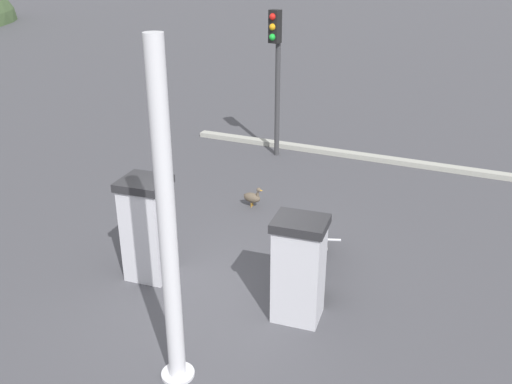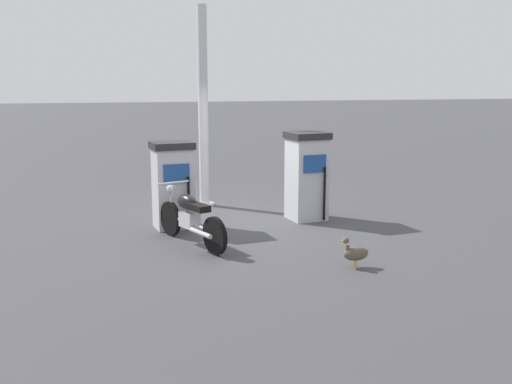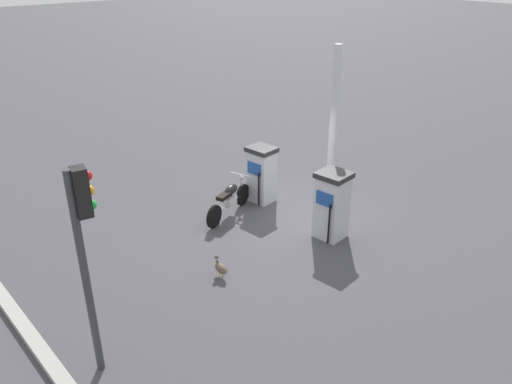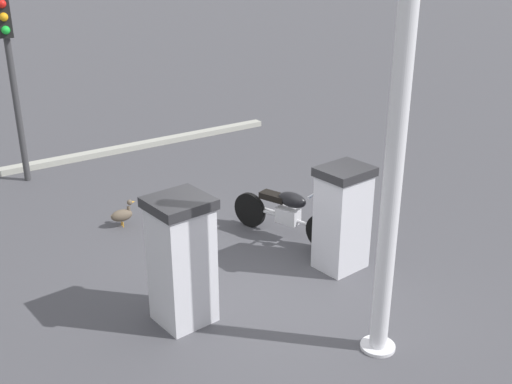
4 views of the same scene
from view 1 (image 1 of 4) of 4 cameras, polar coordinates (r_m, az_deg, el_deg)
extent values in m
plane|color=#424247|center=(8.38, -3.64, -10.34)|extent=(120.00, 120.00, 0.00)
cube|color=silver|center=(7.53, 4.42, -8.37)|extent=(0.61, 0.70, 1.39)
cube|color=#1E478C|center=(7.61, 5.03, -5.35)|extent=(0.09, 0.45, 0.32)
cube|color=#262628|center=(7.16, 4.61, -3.26)|extent=(0.67, 0.77, 0.12)
cylinder|color=black|center=(7.94, 3.61, -8.26)|extent=(0.05, 0.05, 0.90)
cube|color=silver|center=(8.57, -11.07, -4.09)|extent=(0.67, 0.70, 1.50)
cube|color=#1E478C|center=(8.67, -10.24, -1.25)|extent=(0.08, 0.44, 0.32)
cube|color=#262628|center=(8.23, -11.51, 0.89)|extent=(0.74, 0.77, 0.12)
cylinder|color=black|center=(9.03, -10.94, -4.19)|extent=(0.05, 0.05, 0.97)
cylinder|color=black|center=(8.15, 6.55, -9.11)|extent=(0.56, 0.28, 0.57)
cylinder|color=black|center=(9.33, 6.33, -4.54)|extent=(0.56, 0.28, 0.57)
cube|color=silver|center=(8.64, 6.47, -6.27)|extent=(0.41, 0.32, 0.24)
cylinder|color=silver|center=(8.71, 6.45, -6.39)|extent=(0.97, 0.42, 0.05)
ellipsoid|color=black|center=(8.44, 6.57, -4.86)|extent=(0.53, 0.38, 0.24)
cube|color=black|center=(8.76, 6.50, -3.97)|extent=(0.48, 0.35, 0.10)
cylinder|color=silver|center=(8.03, 6.64, -7.16)|extent=(0.26, 0.13, 0.57)
cylinder|color=silver|center=(7.94, 6.73, -4.88)|extent=(0.24, 0.53, 0.04)
sphere|color=silver|center=(7.91, 6.71, -5.99)|extent=(0.18, 0.18, 0.14)
cylinder|color=silver|center=(9.15, 7.12, -5.04)|extent=(0.54, 0.27, 0.07)
ellipsoid|color=brown|center=(10.89, -0.42, -0.58)|extent=(0.19, 0.36, 0.20)
cylinder|color=brown|center=(10.81, 0.16, -0.42)|extent=(0.06, 0.06, 0.14)
sphere|color=brown|center=(10.74, 0.29, 0.23)|extent=(0.09, 0.09, 0.09)
cone|color=orange|center=(10.72, 0.57, 0.14)|extent=(0.04, 0.06, 0.04)
cone|color=brown|center=(10.95, -1.16, -0.28)|extent=(0.07, 0.07, 0.07)
cylinder|color=orange|center=(10.98, -0.34, -1.22)|extent=(0.02, 0.02, 0.10)
cylinder|color=orange|center=(10.92, -0.51, -1.35)|extent=(0.02, 0.02, 0.10)
cylinder|color=#38383A|center=(13.28, 2.24, 10.89)|extent=(0.14, 0.14, 3.45)
cube|color=black|center=(12.92, 1.98, 16.69)|extent=(0.24, 0.27, 0.72)
sphere|color=red|center=(12.82, 1.73, 17.63)|extent=(0.17, 0.17, 0.15)
sphere|color=orange|center=(12.84, 1.72, 16.65)|extent=(0.17, 0.17, 0.15)
sphere|color=green|center=(12.87, 1.71, 15.68)|extent=(0.17, 0.17, 0.15)
cylinder|color=silver|center=(5.92, -9.15, -3.62)|extent=(0.20, 0.20, 4.00)
cylinder|color=silver|center=(7.05, -8.06, -18.06)|extent=(0.40, 0.40, 0.04)
cube|color=#9E9E93|center=(13.79, 9.69, 3.84)|extent=(0.53, 8.29, 0.12)
camera|label=2|loc=(16.28, 22.69, 14.51)|focal=41.47mm
camera|label=3|loc=(18.03, -15.38, 27.39)|focal=35.44mm
camera|label=4|loc=(7.45, -64.82, 7.84)|focal=43.42mm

